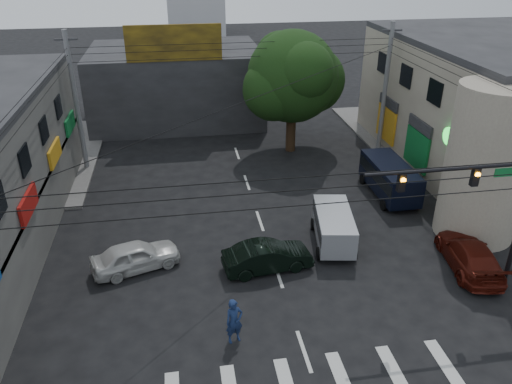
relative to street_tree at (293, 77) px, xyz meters
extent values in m
plane|color=black|center=(-4.00, -17.00, -5.47)|extent=(160.00, 160.00, 0.00)
cube|color=#514F4C|center=(14.00, 1.00, -5.40)|extent=(16.00, 16.00, 0.15)
cube|color=gray|center=(14.00, -4.00, -1.47)|extent=(14.00, 18.00, 8.00)
cylinder|color=gray|center=(7.00, -13.00, -1.47)|extent=(4.00, 4.00, 8.00)
cube|color=#232326|center=(-8.00, 9.00, -2.47)|extent=(14.00, 10.00, 6.00)
cube|color=olive|center=(-8.00, 4.10, 1.83)|extent=(7.00, 0.30, 2.60)
cylinder|color=black|center=(0.00, 0.00, -3.27)|extent=(0.70, 0.70, 4.40)
sphere|color=black|center=(0.00, 0.00, 0.03)|extent=(6.40, 6.40, 6.40)
cylinder|color=black|center=(2.00, -18.00, 0.83)|extent=(7.00, 0.14, 0.14)
cube|color=black|center=(3.00, -18.00, 0.43)|extent=(0.28, 0.22, 0.75)
cube|color=black|center=(0.00, -18.00, 0.43)|extent=(0.28, 0.22, 0.75)
sphere|color=orange|center=(3.00, -18.14, 0.58)|extent=(0.20, 0.20, 0.20)
sphere|color=orange|center=(0.00, -18.14, 0.58)|extent=(0.20, 0.20, 0.20)
cube|color=#0E622B|center=(4.50, -18.00, 0.53)|extent=(1.40, 0.06, 0.35)
cylinder|color=#59595B|center=(-14.50, -1.00, -0.87)|extent=(0.32, 0.32, 9.20)
cylinder|color=#59595B|center=(6.50, -1.00, -0.87)|extent=(0.32, 0.32, 9.20)
imported|color=black|center=(-4.41, -14.52, -4.78)|extent=(2.49, 4.57, 1.39)
imported|color=#B7B7B3|center=(-10.55, -13.48, -4.77)|extent=(4.09, 5.11, 1.41)
imported|color=#4B120A|center=(5.06, -15.93, -4.76)|extent=(3.52, 5.53, 1.42)
imported|color=#142348|center=(-6.54, -19.00, -4.51)|extent=(0.97, 0.87, 1.93)
camera|label=1|loc=(-8.11, -33.74, 8.56)|focal=35.00mm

